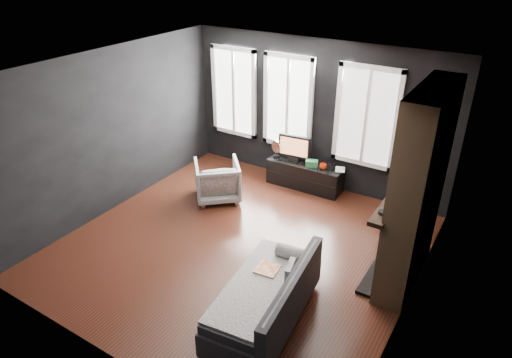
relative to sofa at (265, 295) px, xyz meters
The scene contains 18 objects.
floor 1.61m from the sofa, 134.71° to the left, with size 5.00×5.00×0.00m, color black.
ceiling 2.79m from the sofa, 134.71° to the left, with size 5.00×5.00×0.00m, color white.
wall_back 3.89m from the sofa, 106.94° to the left, with size 5.00×0.02×2.70m, color black.
wall_left 3.89m from the sofa, 162.85° to the left, with size 0.02×5.00×2.70m, color black.
wall_right 2.03m from the sofa, 38.43° to the left, with size 0.02×5.00×2.70m, color black.
windows 4.37m from the sofa, 113.46° to the left, with size 4.00×0.16×1.76m, color white, non-canonical shape.
fireplace 2.30m from the sofa, 54.96° to the left, with size 0.70×1.62×2.70m, color #93724C, non-canonical shape.
sofa is the anchor object (origin of this frame).
stripe_pillow 0.40m from the sofa, 62.24° to the left, with size 0.07×0.29×0.29m, color gray.
armchair 3.10m from the sofa, 136.69° to the left, with size 0.76×0.71×0.78m, color silver.
media_console 3.52m from the sofa, 108.49° to the left, with size 1.42×0.44×0.49m, color black, non-canonical shape.
monitor 3.63m from the sofa, 112.21° to the left, with size 0.62×0.13×0.56m, color black, non-canonical shape.
desk_fan 3.73m from the sofa, 117.49° to the left, with size 0.24×0.24×0.34m, color #A5A5A5, non-canonical shape.
mug 3.38m from the sofa, 102.77° to the left, with size 0.13×0.10×0.13m, color red.
book 3.43m from the sofa, 99.12° to the left, with size 0.17×0.02×0.23m, color #B9A995.
storage_box 3.42m from the sofa, 106.41° to the left, with size 0.21×0.14×0.12m, color #266939.
mantel_vase 2.53m from the sofa, 66.27° to the left, with size 0.17×0.18×0.17m, color gold.
mantel_clock 1.73m from the sofa, 50.71° to the left, with size 0.12×0.12×0.04m, color black.
Camera 1 is at (3.21, -4.71, 4.15)m, focal length 32.00 mm.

